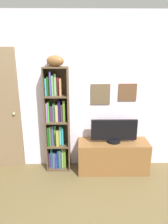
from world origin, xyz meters
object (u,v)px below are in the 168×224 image
(bookshelf, at_px, (57,123))
(television, at_px, (114,131))
(football, at_px, (55,61))
(tv_stand, at_px, (113,156))

(bookshelf, xyz_separation_m, television, (0.93, -0.11, -0.10))
(football, relative_size, television, 0.38)
(bookshelf, relative_size, television, 2.33)
(bookshelf, xyz_separation_m, tv_stand, (0.93, -0.11, -0.55))
(tv_stand, bearing_deg, television, 90.00)
(bookshelf, height_order, tv_stand, bookshelf)
(television, bearing_deg, bookshelf, 173.14)
(football, xyz_separation_m, television, (0.91, -0.08, -1.10))
(football, distance_m, tv_stand, 1.79)
(football, distance_m, television, 1.43)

